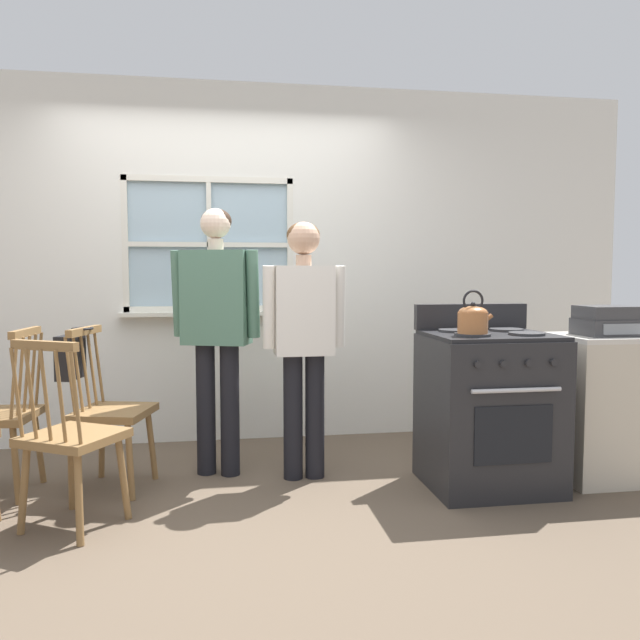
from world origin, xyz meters
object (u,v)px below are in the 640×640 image
stove (488,408)px  side_counter (602,407)px  potted_plant (210,301)px  kettle (473,318)px  handbag (71,356)px  chair_by_window (111,413)px  stereo (607,321)px  person_elderly_left (217,316)px  person_teen_center (304,325)px  chair_near_wall (70,439)px  chair_near_stove (2,417)px

stove → side_counter: stove is taller
potted_plant → kettle: bearing=-43.0°
handbag → chair_by_window: bearing=-14.6°
stereo → side_counter: bearing=90.0°
person_elderly_left → person_teen_center: bearing=2.1°
potted_plant → side_counter: potted_plant is taller
person_elderly_left → stereo: 2.41m
person_elderly_left → person_teen_center: size_ratio=1.06×
person_elderly_left → side_counter: 2.47m
chair_by_window → person_elderly_left: bearing=-60.8°
chair_by_window → handbag: same height
potted_plant → side_counter: 2.77m
stove → handbag: bearing=171.1°
side_counter → potted_plant: bearing=152.9°
stove → person_elderly_left: bearing=163.0°
chair_near_wall → kettle: 2.24m
chair_near_wall → potted_plant: 1.76m
chair_near_wall → person_teen_center: size_ratio=0.61×
person_teen_center → stove: bearing=-18.2°
stereo → kettle: bearing=-171.8°
person_teen_center → handbag: (-1.38, 0.05, -0.17)m
chair_by_window → chair_near_stove: (-0.60, 0.01, 0.00)m
chair_near_stove → side_counter: (3.59, -0.31, -0.00)m
chair_by_window → side_counter: bearing=-81.2°
chair_by_window → side_counter: 3.00m
person_elderly_left → person_teen_center: 0.56m
stove → handbag: size_ratio=3.53×
chair_near_wall → handbag: bearing=-48.2°
kettle → stove: bearing=38.7°
handbag → side_counter: size_ratio=0.34×
chair_near_stove → kettle: size_ratio=3.90×
handbag → chair_near_stove: bearing=-171.9°
chair_near_stove → person_teen_center: (1.76, 0.00, 0.50)m
potted_plant → handbag: (-0.81, -0.87, -0.28)m
chair_near_stove → person_elderly_left: (1.23, 0.16, 0.56)m
chair_by_window → potted_plant: size_ratio=3.40×
chair_near_wall → handbag: 0.73m
handbag → stereo: stereo is taller
chair_by_window → stereo: (2.98, -0.32, 0.53)m
chair_near_stove → person_teen_center: person_teen_center is taller
kettle → handbag: 2.35m
side_counter → stereo: bearing=-90.0°
chair_near_stove → stereo: stereo is taller
person_teen_center → kettle: (0.90, -0.46, 0.06)m
chair_by_window → handbag: size_ratio=3.14×
chair_by_window → potted_plant: 1.25m
side_counter → stereo: size_ratio=2.65×
kettle → handbag: (-2.29, 0.51, -0.23)m
chair_near_stove → kettle: kettle is taller
stove → side_counter: 0.76m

